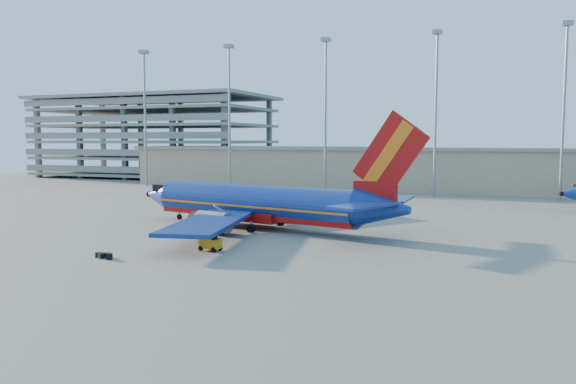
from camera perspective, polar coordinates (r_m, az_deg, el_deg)
name	(u,v)px	position (r m, az deg, el deg)	size (l,w,h in m)	color
ground	(241,231)	(61.57, -4.76, -3.99)	(220.00, 220.00, 0.00)	slate
terminal_building	(416,168)	(113.93, 12.85, 2.36)	(122.00, 16.00, 8.50)	#9E856D
parking_garage	(155,133)	(156.27, -13.36, 5.84)	(62.00, 32.00, 21.40)	slate
light_mast_row	(379,97)	(103.15, 9.21, 9.49)	(101.60, 1.60, 28.65)	gray
aircraft_main	(261,204)	(62.99, -2.75, -1.26)	(37.25, 35.45, 12.77)	navy
baggage_tug	(210,243)	(51.07, -7.89, -5.15)	(2.01, 1.37, 1.35)	orange
luggage_pile	(104,256)	(50.01, -18.21, -6.15)	(1.88, 1.07, 0.53)	black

